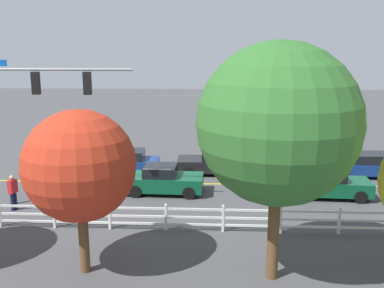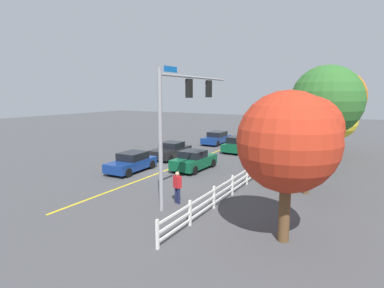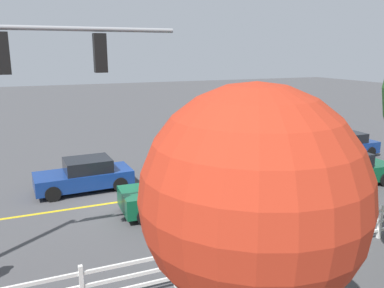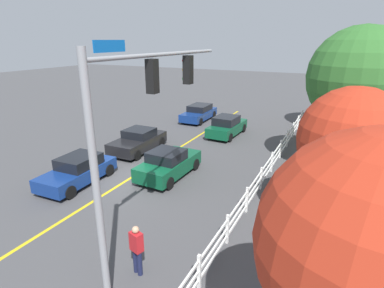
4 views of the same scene
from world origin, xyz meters
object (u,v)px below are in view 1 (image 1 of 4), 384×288
object	(u,v)px
pedestrian	(13,191)
tree_0	(80,166)
car_0	(366,165)
car_2	(327,183)
tree_3	(278,124)
car_3	(213,163)
car_4	(126,162)
car_1	(164,180)

from	to	relation	value
pedestrian	tree_0	distance (m)	7.94
car_0	car_2	world-z (taller)	car_2
car_0	tree_3	distance (m)	14.70
car_3	pedestrian	size ratio (longest dim) A/B	2.51
car_4	tree_0	world-z (taller)	tree_0
car_0	car_2	bearing A→B (deg)	49.29
car_2	tree_0	distance (m)	13.30
car_0	car_3	xyz separation A→B (m)	(9.10, -0.13, -0.01)
car_2	tree_3	world-z (taller)	tree_3
car_3	car_2	bearing A→B (deg)	144.62
car_1	tree_0	size ratio (longest dim) A/B	0.74
car_4	tree_3	world-z (taller)	tree_3
car_0	tree_0	bearing A→B (deg)	41.46
car_0	tree_0	size ratio (longest dim) A/B	0.79
tree_0	pedestrian	bearing A→B (deg)	-47.45
car_0	car_4	bearing A→B (deg)	-0.43
car_1	car_4	size ratio (longest dim) A/B	0.98
car_3	tree_3	world-z (taller)	tree_3
pedestrian	car_1	bearing A→B (deg)	39.83
car_3	tree_0	distance (m)	13.22
car_4	car_1	bearing A→B (deg)	124.72
car_2	pedestrian	world-z (taller)	pedestrian
car_4	tree_0	size ratio (longest dim) A/B	0.75
tree_0	car_4	bearing A→B (deg)	-84.94
car_1	tree_3	world-z (taller)	tree_3
car_0	car_2	xyz separation A→B (m)	(3.29, 3.88, 0.04)
car_1	car_4	xyz separation A→B (m)	(2.77, -3.67, -0.02)
car_1	car_3	xyz separation A→B (m)	(-2.58, -3.80, -0.02)
car_4	tree_0	bearing A→B (deg)	92.80
car_3	pedestrian	distance (m)	11.45
car_0	tree_0	xyz separation A→B (m)	(13.38, 12.00, 3.02)
car_3	car_1	bearing A→B (deg)	55.09
car_2	car_4	distance (m)	11.81
car_0	car_1	distance (m)	12.24
car_0	car_1	bearing A→B (deg)	17.03
car_4	tree_3	size ratio (longest dim) A/B	0.54
car_3	tree_3	size ratio (longest dim) A/B	0.55
car_0	car_4	xyz separation A→B (m)	(14.44, 0.00, -0.01)
car_2	tree_3	distance (m)	10.07
car_3	tree_3	xyz separation A→B (m)	(-2.00, 12.21, 4.46)
car_1	tree_3	distance (m)	10.55
car_1	tree_3	bearing A→B (deg)	-59.58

